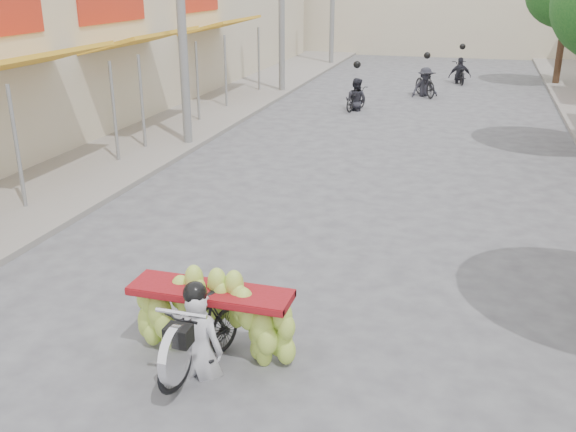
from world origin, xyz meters
The scene contains 6 objects.
sidewalk_left centered at (-7.00, 15.00, 0.06)m, with size 4.00×60.00×0.12m, color gray.
shophouse_row_left centered at (-11.98, 13.98, 3.00)m, with size 9.77×40.00×6.00m.
banana_motorbike centered at (-0.67, 2.21, 0.68)m, with size 2.20×1.82×2.03m.
bg_motorbike_a centered at (-1.87, 18.32, 0.79)m, with size 0.88×1.48×1.95m.
bg_motorbike_b centered at (0.22, 21.74, 0.84)m, with size 1.30×1.76×1.95m.
bg_motorbike_c centered at (1.40, 25.48, 0.80)m, with size 1.06×1.70×1.95m.
Camera 1 is at (2.18, -3.95, 4.47)m, focal length 40.00 mm.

